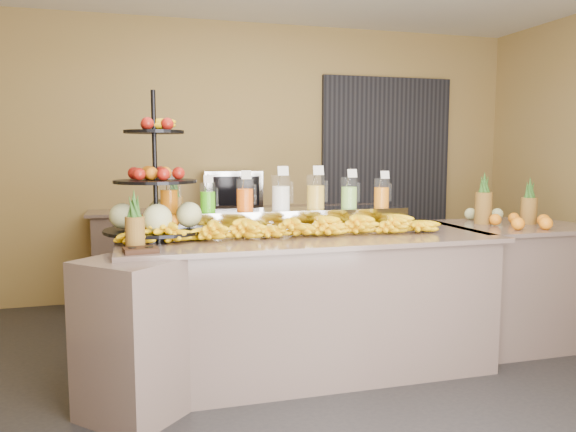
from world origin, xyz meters
name	(u,v)px	position (x,y,z in m)	size (l,w,h in m)	color
ground	(322,385)	(0.00, 0.00, 0.00)	(6.00, 6.00, 0.00)	black
room_envelope	(313,100)	(0.19, 0.79, 1.88)	(6.04, 5.02, 2.82)	olive
buffet_counter	(293,305)	(-0.12, 0.26, 0.47)	(2.75, 1.25, 0.93)	gray
right_counter	(511,283)	(1.70, 0.40, 0.47)	(1.08, 0.88, 0.93)	gray
back_ledge	(249,253)	(0.00, 2.25, 0.47)	(3.10, 0.55, 0.93)	gray
pitcher_tray	(281,220)	(-0.12, 0.58, 1.01)	(1.85, 0.30, 0.15)	gray
juice_pitcher_orange_a	(169,198)	(-0.90, 0.58, 1.18)	(0.12, 0.13, 0.30)	silver
juice_pitcher_green	(208,199)	(-0.64, 0.58, 1.17)	(0.11, 0.11, 0.26)	silver
juice_pitcher_orange_b	(245,196)	(-0.38, 0.58, 1.18)	(0.12, 0.12, 0.29)	silver
juice_pitcher_milk	(281,194)	(-0.12, 0.58, 1.19)	(0.13, 0.14, 0.32)	silver
juice_pitcher_lemon	(316,193)	(0.14, 0.58, 1.19)	(0.13, 0.14, 0.32)	silver
juice_pitcher_lime	(349,194)	(0.40, 0.58, 1.18)	(0.12, 0.13, 0.29)	silver
juice_pitcher_orange_c	(381,194)	(0.66, 0.58, 1.17)	(0.11, 0.12, 0.28)	silver
banana_heap	(286,225)	(-0.16, 0.28, 1.01)	(2.13, 0.19, 0.18)	yellow
fruit_stand	(163,201)	(-0.94, 0.44, 1.17)	(0.74, 0.74, 0.95)	black
condiment_caddy	(141,250)	(-1.10, -0.08, 0.94)	(0.18, 0.14, 0.03)	black
pineapple_left_a	(135,228)	(-1.13, 0.05, 1.05)	(0.11, 0.11, 0.35)	brown
pineapple_left_b	(174,209)	(-0.85, 0.79, 1.08)	(0.13, 0.13, 0.40)	brown
right_fruit_pile	(512,215)	(1.65, 0.36, 1.01)	(0.46, 0.44, 0.25)	brown
oven_warmer	(232,190)	(-0.17, 2.25, 1.12)	(0.56, 0.39, 0.37)	gray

